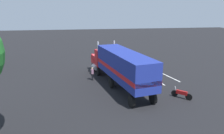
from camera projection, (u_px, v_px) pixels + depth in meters
ground_plane at (102, 70)px, 31.22m from camera, size 120.00×120.00×0.00m
lane_stripe_near at (125, 67)px, 32.79m from camera, size 4.34×1.04×0.01m
lane_stripe_mid at (155, 79)px, 27.01m from camera, size 4.37×0.87×0.01m
lane_stripe_far at (169, 77)px, 28.09m from camera, size 4.33×1.10×0.01m
semi_truck at (120, 65)px, 24.09m from camera, size 14.37×5.41×4.50m
person_bystander at (92, 73)px, 26.55m from camera, size 0.34×0.45×1.63m
motorcycle at (182, 94)px, 21.32m from camera, size 1.62×1.51×1.12m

